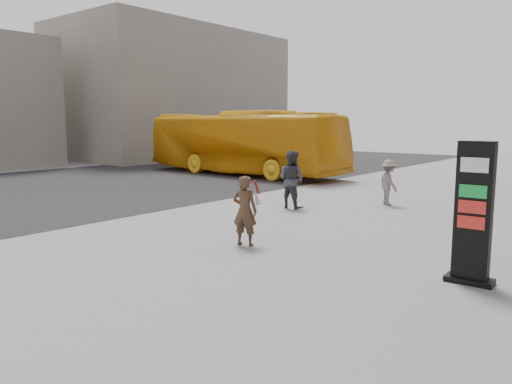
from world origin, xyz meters
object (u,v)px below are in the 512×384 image
Objects in this scene: woman at (245,210)px; bus at (242,143)px; info_pylon at (473,213)px; pedestrian_b at (389,182)px; pedestrian_a at (291,179)px.

bus is at bearing -65.12° from woman.
info_pylon is at bearing 169.31° from woman.
info_pylon is 8.44m from pedestrian_b.
info_pylon is 0.21× the size of bus.
pedestrian_a is (8.18, -7.11, -0.74)m from bus.
pedestrian_a is at bearing 145.47° from info_pylon.
info_pylon is at bearing 163.58° from pedestrian_b.
woman is at bearing 128.26° from pedestrian_b.
woman is at bearing -136.56° from bus.
info_pylon is 18.99m from bus.
pedestrian_a is at bearing 89.20° from pedestrian_b.
info_pylon is 1.55× the size of woman.
bus is 11.39m from pedestrian_b.
bus is 6.37× the size of pedestrian_a.
pedestrian_b is at bearing -110.45° from bus.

